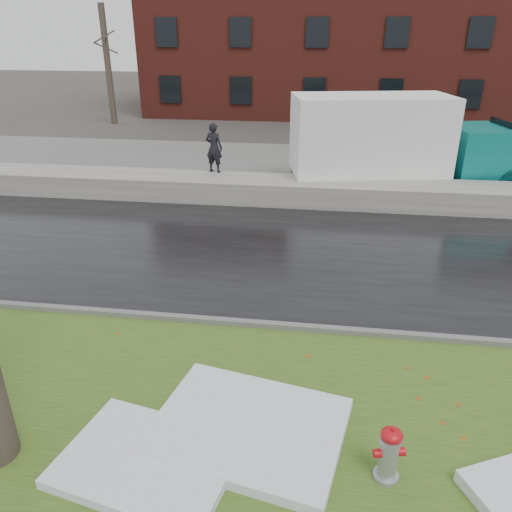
# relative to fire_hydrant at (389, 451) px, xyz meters

# --- Properties ---
(ground) EXTENTS (120.00, 120.00, 0.00)m
(ground) POSITION_rel_fire_hydrant_xyz_m (-1.69, 2.26, -0.48)
(ground) COLOR #47423D
(ground) RESTS_ON ground
(verge) EXTENTS (60.00, 4.50, 0.04)m
(verge) POSITION_rel_fire_hydrant_xyz_m (-1.69, 1.01, -0.46)
(verge) COLOR #334F1A
(verge) RESTS_ON ground
(road) EXTENTS (60.00, 7.00, 0.03)m
(road) POSITION_rel_fire_hydrant_xyz_m (-1.69, 6.76, -0.46)
(road) COLOR black
(road) RESTS_ON ground
(parking_lot) EXTENTS (60.00, 9.00, 0.03)m
(parking_lot) POSITION_rel_fire_hydrant_xyz_m (-1.69, 15.26, -0.46)
(parking_lot) COLOR slate
(parking_lot) RESTS_ON ground
(curb) EXTENTS (60.00, 0.15, 0.14)m
(curb) POSITION_rel_fire_hydrant_xyz_m (-1.69, 3.26, -0.41)
(curb) COLOR slate
(curb) RESTS_ON ground
(snowbank) EXTENTS (60.00, 1.60, 0.75)m
(snowbank) POSITION_rel_fire_hydrant_xyz_m (-1.69, 10.96, -0.10)
(snowbank) COLOR #A7A499
(snowbank) RESTS_ON ground
(brick_building) EXTENTS (26.00, 12.00, 10.00)m
(brick_building) POSITION_rel_fire_hydrant_xyz_m (0.31, 32.26, 4.52)
(brick_building) COLOR maroon
(brick_building) RESTS_ON ground
(bg_tree_left) EXTENTS (1.40, 1.62, 6.50)m
(bg_tree_left) POSITION_rel_fire_hydrant_xyz_m (-13.69, 24.26, 2.86)
(bg_tree_left) COLOR #504439
(bg_tree_left) RESTS_ON ground
(bg_tree_center) EXTENTS (1.40, 1.62, 6.50)m
(bg_tree_center) POSITION_rel_fire_hydrant_xyz_m (-7.69, 28.26, 2.86)
(bg_tree_center) COLOR #504439
(bg_tree_center) RESTS_ON ground
(fire_hydrant) EXTENTS (0.41, 0.37, 0.82)m
(fire_hydrant) POSITION_rel_fire_hydrant_xyz_m (0.00, 0.00, 0.00)
(fire_hydrant) COLOR #9B9EA3
(fire_hydrant) RESTS_ON verge
(box_truck) EXTENTS (9.88, 3.84, 3.26)m
(box_truck) POSITION_rel_fire_hydrant_xyz_m (1.44, 12.61, 1.25)
(box_truck) COLOR black
(box_truck) RESTS_ON ground
(worker) EXTENTS (0.69, 0.54, 1.65)m
(worker) POSITION_rel_fire_hydrant_xyz_m (-4.73, 11.56, 1.10)
(worker) COLOR black
(worker) RESTS_ON snowbank
(snow_patch_near) EXTENTS (2.95, 2.48, 0.16)m
(snow_patch_near) POSITION_rel_fire_hydrant_xyz_m (-1.85, 0.52, -0.36)
(snow_patch_near) COLOR white
(snow_patch_near) RESTS_ON verge
(snow_patch_far) EXTENTS (2.48, 2.02, 0.14)m
(snow_patch_far) POSITION_rel_fire_hydrant_xyz_m (-3.05, -0.24, -0.37)
(snow_patch_far) COLOR white
(snow_patch_far) RESTS_ON verge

